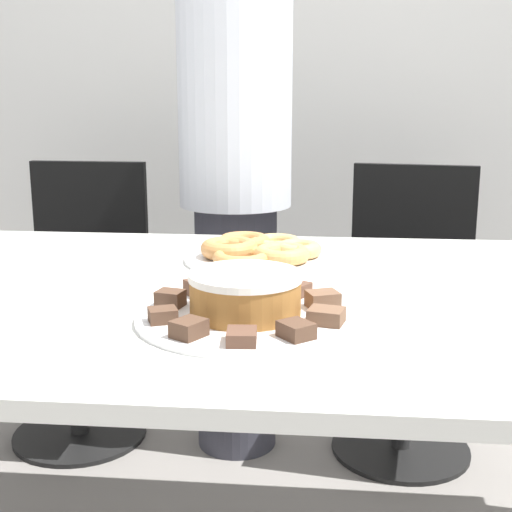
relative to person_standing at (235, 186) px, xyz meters
The scene contains 25 objects.
wall_back 0.91m from the person_standing, 80.88° to the left, with size 8.00×0.05×2.60m.
table 0.86m from the person_standing, 81.43° to the right, with size 1.99×1.04×0.76m.
person_standing is the anchor object (origin of this frame).
office_chair_left 0.68m from the person_standing, behind, with size 0.45×0.45×0.90m.
office_chair_right 0.69m from the person_standing, ahead, with size 0.50×0.50×0.90m.
plate_cake 1.03m from the person_standing, 82.09° to the right, with size 0.37×0.37×0.01m.
plate_donuts 0.61m from the person_standing, 77.04° to the right, with size 0.35×0.35×0.01m.
frosted_cake 1.03m from the person_standing, 82.09° to the right, with size 0.19×0.19×0.07m.
lamington_0 1.14m from the person_standing, 86.55° to the right, with size 0.06×0.06×0.03m.
lamington_1 1.16m from the person_standing, 82.56° to the right, with size 0.05×0.05×0.02m.
lamington_2 1.15m from the person_standing, 78.44° to the right, with size 0.06×0.06×0.02m.
lamington_3 1.09m from the person_standing, 75.35° to the right, with size 0.06×0.06×0.02m.
lamington_4 1.00m from the person_standing, 74.45° to the right, with size 0.06×0.06×0.03m.
lamington_5 0.93m from the person_standing, 76.62° to the right, with size 0.07×0.07×0.02m.
lamington_6 0.89m from the person_standing, 81.48° to the right, with size 0.04×0.05×0.03m.
lamington_7 0.91m from the person_standing, 86.67° to the right, with size 0.08×0.08×0.03m.
lamington_8 0.98m from the person_standing, 89.54° to the right, with size 0.05×0.05×0.03m.
lamington_9 1.07m from the person_standing, 89.26° to the right, with size 0.06×0.05×0.02m.
donut_0 0.61m from the person_standing, 77.04° to the right, with size 0.10×0.10×0.03m.
donut_1 0.68m from the person_standing, 81.92° to the right, with size 0.12×0.12×0.03m.
donut_2 0.67m from the person_standing, 74.36° to the right, with size 0.12×0.12×0.03m.
donut_3 0.63m from the person_standing, 70.02° to the right, with size 0.10×0.10×0.03m.
donut_4 0.55m from the person_standing, 73.02° to the right, with size 0.12×0.12×0.03m.
donut_5 0.54m from the person_standing, 80.90° to the right, with size 0.12×0.12×0.04m.
donut_6 0.61m from the person_standing, 84.30° to the right, with size 0.13×0.13×0.04m.
Camera 1 is at (0.14, -1.30, 1.13)m, focal length 50.00 mm.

